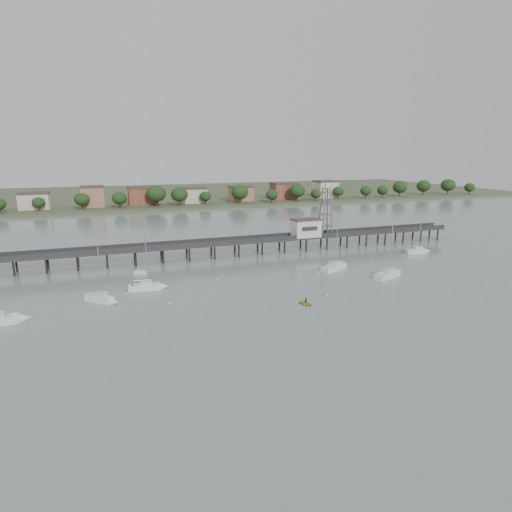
{
  "coord_description": "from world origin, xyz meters",
  "views": [
    {
      "loc": [
        -31.92,
        -52.44,
        28.39
      ],
      "look_at": [
        2.66,
        42.0,
        4.0
      ],
      "focal_mm": 30.0,
      "sensor_mm": 36.0,
      "label": 1
    }
  ],
  "objects": [
    {
      "name": "sailboat_d",
      "position": [
        31.67,
        27.83,
        0.63
      ],
      "size": [
        9.48,
        6.12,
        15.06
      ],
      "rotation": [
        0.0,
        0.0,
        0.41
      ],
      "color": "white",
      "rests_on": "ground"
    },
    {
      "name": "far_shore",
      "position": [
        0.36,
        239.58,
        0.95
      ],
      "size": [
        500.0,
        170.0,
        10.4
      ],
      "color": "#475133",
      "rests_on": "ground"
    },
    {
      "name": "yellow_dinghy",
      "position": [
        3.66,
        16.96,
        0.0
      ],
      "size": [
        1.99,
        1.47,
        2.75
      ],
      "primitive_type": "imported",
      "rotation": [
        0.0,
        0.0,
        0.52
      ],
      "color": "gold",
      "rests_on": "ground"
    },
    {
      "name": "pier_building",
      "position": [
        25.0,
        60.0,
        6.67
      ],
      "size": [
        8.4,
        5.4,
        5.3
      ],
      "color": "silver",
      "rests_on": "ground"
    },
    {
      "name": "sailboat_b",
      "position": [
        -22.94,
        36.72,
        0.65
      ],
      "size": [
        7.72,
        2.83,
        12.56
      ],
      "rotation": [
        0.0,
        0.0,
        -0.08
      ],
      "color": "white",
      "rests_on": "ground"
    },
    {
      "name": "lattice_tower",
      "position": [
        31.5,
        60.0,
        11.1
      ],
      "size": [
        3.2,
        3.2,
        15.5
      ],
      "color": "slate",
      "rests_on": "ground"
    },
    {
      "name": "sailboat_a",
      "position": [
        -48.54,
        26.47,
        0.64
      ],
      "size": [
        8.85,
        2.9,
        14.42
      ],
      "rotation": [
        0.0,
        0.0,
        0.04
      ],
      "color": "white",
      "rests_on": "ground"
    },
    {
      "name": "ground_plane",
      "position": [
        0.0,
        0.0,
        0.0
      ],
      "size": [
        500.0,
        500.0,
        0.0
      ],
      "primitive_type": "plane",
      "color": "slate",
      "rests_on": "ground"
    },
    {
      "name": "sailboat_f",
      "position": [
        -32.5,
        31.38,
        0.65
      ],
      "size": [
        6.48,
        6.2,
        11.61
      ],
      "rotation": [
        0.0,
        0.0,
        -0.74
      ],
      "color": "white",
      "rests_on": "ground"
    },
    {
      "name": "white_tender",
      "position": [
        -24.07,
        49.62,
        0.37
      ],
      "size": [
        3.35,
        2.22,
        1.21
      ],
      "rotation": [
        0.0,
        0.0,
        -0.33
      ],
      "color": "white",
      "rests_on": "ground"
    },
    {
      "name": "pier",
      "position": [
        0.0,
        60.0,
        3.79
      ],
      "size": [
        150.0,
        5.0,
        5.5
      ],
      "color": "#2D2823",
      "rests_on": "ground"
    },
    {
      "name": "sailboat_c",
      "position": [
        23.16,
        37.84,
        0.63
      ],
      "size": [
        9.26,
        6.07,
        14.75
      ],
      "rotation": [
        0.0,
        0.0,
        0.42
      ],
      "color": "white",
      "rests_on": "ground"
    },
    {
      "name": "mooring_buoys",
      "position": [
        8.33,
        30.5,
        0.08
      ],
      "size": [
        70.24,
        21.89,
        0.39
      ],
      "color": "beige",
      "rests_on": "ground"
    },
    {
      "name": "dinghy_occupant",
      "position": [
        3.66,
        16.96,
        0.0
      ],
      "size": [
        0.65,
        1.27,
        0.29
      ],
      "primitive_type": "imported",
      "rotation": [
        0.0,
        0.0,
        2.96
      ],
      "color": "black",
      "rests_on": "ground"
    },
    {
      "name": "sailboat_e",
      "position": [
        54.34,
        44.47,
        0.65
      ],
      "size": [
        7.19,
        2.97,
        11.65
      ],
      "rotation": [
        0.0,
        0.0,
        -0.14
      ],
      "color": "white",
      "rests_on": "ground"
    }
  ]
}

